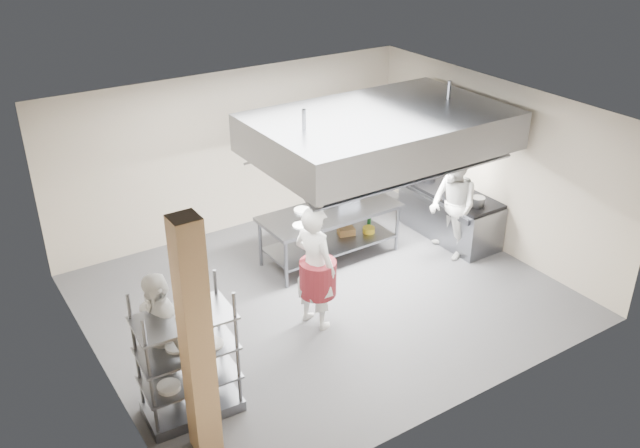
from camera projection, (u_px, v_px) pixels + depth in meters
floor at (324, 297)px, 10.78m from camera, size 7.00×7.00×0.00m
ceiling at (325, 115)px, 9.41m from camera, size 7.00×7.00×0.00m
wall_back at (235, 152)px, 12.34m from camera, size 7.00×0.00×7.00m
wall_left at (89, 279)px, 8.40m from camera, size 0.00×6.00×6.00m
wall_right at (492, 164)px, 11.79m from camera, size 0.00×6.00×6.00m
column at (196, 342)px, 7.27m from camera, size 0.30×0.30×3.00m
exhaust_hood at (380, 132)px, 10.62m from camera, size 4.00×2.50×0.60m
hood_strip_a at (332, 162)px, 10.33m from camera, size 1.60×0.12×0.04m
hood_strip_b at (423, 140)px, 11.20m from camera, size 1.60×0.12×0.04m
wall_shelf at (322, 136)px, 13.09m from camera, size 1.50×0.28×0.04m
island at (330, 234)px, 11.69m from camera, size 2.45×1.03×0.91m
island_worktop at (330, 212)px, 11.50m from camera, size 2.45×1.03×0.06m
island_undershelf at (330, 242)px, 11.76m from camera, size 2.25×0.93×0.04m
pass_rack at (187, 355)px, 8.08m from camera, size 1.19×0.73×1.74m
cooking_range at (449, 215)px, 12.45m from camera, size 0.80×2.00×0.84m
range_top at (451, 193)px, 12.25m from camera, size 0.78×1.96×0.06m
chef_head at (315, 267)px, 9.71m from camera, size 0.64×0.81×1.93m
chef_line at (453, 206)px, 11.57m from camera, size 0.89×1.05×1.89m
chef_plating at (161, 340)px, 8.21m from camera, size 0.61×1.16×1.89m
griddle at (345, 195)px, 11.81m from camera, size 0.46×0.37×0.21m
wicker_basket at (346, 231)px, 11.95m from camera, size 0.33×0.27×0.13m
stockpot at (450, 194)px, 11.95m from camera, size 0.23×0.23×0.16m
plate_stack at (189, 375)px, 8.22m from camera, size 0.28×0.28×0.05m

